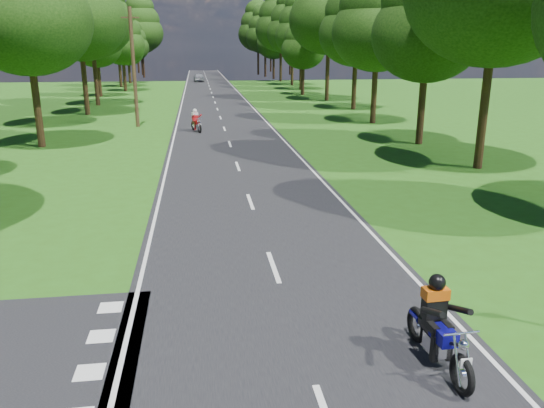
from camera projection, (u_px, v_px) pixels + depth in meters
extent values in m
plane|color=#275713|center=(286.00, 303.00, 11.67)|extent=(160.00, 160.00, 0.00)
cube|color=black|center=(213.00, 97.00, 59.13)|extent=(7.00, 140.00, 0.02)
cube|color=silver|center=(273.00, 267.00, 13.56)|extent=(0.12, 2.00, 0.01)
cube|color=silver|center=(250.00, 202.00, 19.25)|extent=(0.12, 2.00, 0.01)
cube|color=silver|center=(238.00, 166.00, 24.95)|extent=(0.12, 2.00, 0.01)
cube|color=silver|center=(230.00, 144.00, 30.65)|extent=(0.12, 2.00, 0.01)
cube|color=silver|center=(224.00, 129.00, 36.34)|extent=(0.12, 2.00, 0.01)
cube|color=silver|center=(220.00, 118.00, 42.04)|extent=(0.12, 2.00, 0.01)
cube|color=silver|center=(217.00, 109.00, 47.73)|extent=(0.12, 2.00, 0.01)
cube|color=silver|center=(215.00, 102.00, 53.43)|extent=(0.12, 2.00, 0.01)
cube|color=silver|center=(213.00, 97.00, 59.13)|extent=(0.12, 2.00, 0.01)
cube|color=silver|center=(212.00, 93.00, 64.82)|extent=(0.12, 2.00, 0.01)
cube|color=silver|center=(210.00, 89.00, 70.52)|extent=(0.12, 2.00, 0.01)
cube|color=silver|center=(209.00, 86.00, 76.21)|extent=(0.12, 2.00, 0.01)
cube|color=silver|center=(208.00, 83.00, 81.91)|extent=(0.12, 2.00, 0.01)
cube|color=silver|center=(207.00, 81.00, 87.60)|extent=(0.12, 2.00, 0.01)
cube|color=silver|center=(207.00, 79.00, 93.30)|extent=(0.12, 2.00, 0.01)
cube|color=silver|center=(206.00, 77.00, 99.00)|extent=(0.12, 2.00, 0.01)
cube|color=silver|center=(205.00, 75.00, 104.69)|extent=(0.12, 2.00, 0.01)
cube|color=silver|center=(205.00, 74.00, 110.39)|extent=(0.12, 2.00, 0.01)
cube|color=silver|center=(204.00, 72.00, 116.08)|extent=(0.12, 2.00, 0.01)
cube|color=silver|center=(204.00, 71.00, 121.78)|extent=(0.12, 2.00, 0.01)
cube|color=silver|center=(183.00, 97.00, 58.69)|extent=(0.10, 140.00, 0.01)
cube|color=silver|center=(243.00, 97.00, 59.56)|extent=(0.10, 140.00, 0.01)
cube|color=silver|center=(90.00, 372.00, 9.16)|extent=(0.50, 0.50, 0.01)
cube|color=silver|center=(101.00, 336.00, 10.30)|extent=(0.50, 0.50, 0.01)
cube|color=silver|center=(111.00, 307.00, 11.44)|extent=(0.50, 0.50, 0.01)
cylinder|color=black|center=(38.00, 112.00, 29.42)|extent=(0.40, 0.40, 3.91)
ellipsoid|color=black|center=(26.00, 20.00, 28.04)|extent=(6.85, 6.85, 5.82)
cylinder|color=black|center=(37.00, 99.00, 37.12)|extent=(0.40, 0.40, 3.79)
ellipsoid|color=black|center=(28.00, 29.00, 35.79)|extent=(6.64, 6.64, 5.64)
ellipsoid|color=black|center=(24.00, 0.00, 35.26)|extent=(5.69, 5.69, 4.84)
cylinder|color=black|center=(85.00, 88.00, 43.41)|extent=(0.40, 0.40, 4.32)
ellipsoid|color=black|center=(79.00, 20.00, 41.90)|extent=(7.56, 7.56, 6.42)
cylinder|color=black|center=(96.00, 82.00, 50.46)|extent=(0.40, 0.40, 4.40)
ellipsoid|color=black|center=(91.00, 22.00, 48.92)|extent=(7.71, 7.71, 6.55)
cylinder|color=black|center=(99.00, 82.00, 59.65)|extent=(0.40, 0.40, 3.20)
ellipsoid|color=black|center=(96.00, 46.00, 58.52)|extent=(5.60, 5.60, 4.76)
ellipsoid|color=black|center=(95.00, 31.00, 58.08)|extent=(4.80, 4.80, 4.08)
ellipsoid|color=black|center=(93.00, 16.00, 57.63)|extent=(3.60, 3.60, 3.06)
cylinder|color=black|center=(125.00, 78.00, 66.89)|extent=(0.40, 0.40, 3.22)
ellipsoid|color=black|center=(122.00, 45.00, 65.76)|extent=(5.64, 5.64, 4.79)
ellipsoid|color=black|center=(121.00, 32.00, 65.31)|extent=(4.83, 4.83, 4.11)
ellipsoid|color=black|center=(120.00, 19.00, 64.87)|extent=(3.62, 3.62, 3.08)
cylinder|color=black|center=(120.00, 74.00, 74.00)|extent=(0.40, 0.40, 3.61)
ellipsoid|color=black|center=(118.00, 40.00, 72.73)|extent=(6.31, 6.31, 5.37)
ellipsoid|color=black|center=(117.00, 27.00, 72.23)|extent=(5.41, 5.41, 4.60)
ellipsoid|color=black|center=(115.00, 13.00, 71.73)|extent=(4.06, 4.06, 3.45)
cylinder|color=black|center=(130.00, 74.00, 81.61)|extent=(0.40, 0.40, 2.67)
ellipsoid|color=black|center=(128.00, 52.00, 80.67)|extent=(4.67, 4.67, 3.97)
ellipsoid|color=black|center=(127.00, 43.00, 80.30)|extent=(4.00, 4.00, 3.40)
ellipsoid|color=black|center=(127.00, 34.00, 79.93)|extent=(3.00, 3.00, 2.55)
cylinder|color=black|center=(134.00, 70.00, 90.21)|extent=(0.40, 0.40, 3.09)
ellipsoid|color=black|center=(133.00, 47.00, 89.13)|extent=(5.40, 5.40, 4.59)
ellipsoid|color=black|center=(132.00, 38.00, 88.70)|extent=(4.63, 4.63, 3.93)
ellipsoid|color=black|center=(131.00, 28.00, 88.27)|extent=(3.47, 3.47, 2.95)
cylinder|color=black|center=(143.00, 65.00, 96.32)|extent=(0.40, 0.40, 4.48)
ellipsoid|color=black|center=(141.00, 33.00, 94.75)|extent=(7.84, 7.84, 6.66)
ellipsoid|color=black|center=(140.00, 20.00, 94.13)|extent=(6.72, 6.72, 5.71)
ellipsoid|color=black|center=(140.00, 7.00, 93.51)|extent=(5.04, 5.04, 4.28)
cylinder|color=black|center=(142.00, 64.00, 104.76)|extent=(0.40, 0.40, 4.09)
ellipsoid|color=black|center=(140.00, 38.00, 103.32)|extent=(7.16, 7.16, 6.09)
ellipsoid|color=black|center=(140.00, 27.00, 102.75)|extent=(6.14, 6.14, 5.22)
ellipsoid|color=black|center=(139.00, 16.00, 102.19)|extent=(4.61, 4.61, 3.92)
cylinder|color=black|center=(483.00, 119.00, 24.06)|extent=(0.40, 0.40, 4.56)
cylinder|color=black|center=(421.00, 114.00, 30.36)|extent=(0.40, 0.40, 3.49)
ellipsoid|color=black|center=(427.00, 35.00, 29.13)|extent=(6.12, 6.12, 5.20)
ellipsoid|color=black|center=(430.00, 2.00, 28.64)|extent=(5.24, 5.24, 4.46)
cylinder|color=black|center=(374.00, 98.00, 38.78)|extent=(0.40, 0.40, 3.69)
ellipsoid|color=black|center=(377.00, 32.00, 37.49)|extent=(6.46, 6.46, 5.49)
ellipsoid|color=black|center=(379.00, 5.00, 36.97)|extent=(5.54, 5.54, 4.71)
cylinder|color=black|center=(354.00, 88.00, 47.31)|extent=(0.40, 0.40, 3.74)
ellipsoid|color=black|center=(356.00, 34.00, 46.00)|extent=(6.55, 6.55, 5.57)
ellipsoid|color=black|center=(357.00, 12.00, 45.48)|extent=(5.62, 5.62, 4.77)
cylinder|color=black|center=(327.00, 78.00, 55.01)|extent=(0.40, 0.40, 4.64)
ellipsoid|color=black|center=(329.00, 20.00, 53.38)|extent=(8.12, 8.12, 6.91)
cylinder|color=black|center=(303.00, 82.00, 61.93)|extent=(0.40, 0.40, 2.91)
ellipsoid|color=black|center=(303.00, 50.00, 60.91)|extent=(5.09, 5.09, 4.33)
ellipsoid|color=black|center=(303.00, 37.00, 60.51)|extent=(4.36, 4.36, 3.71)
ellipsoid|color=black|center=(304.00, 24.00, 60.10)|extent=(3.27, 3.27, 2.78)
cylinder|color=black|center=(301.00, 75.00, 69.06)|extent=(0.40, 0.40, 3.88)
ellipsoid|color=black|center=(301.00, 36.00, 67.69)|extent=(6.78, 6.78, 5.77)
ellipsoid|color=black|center=(302.00, 21.00, 67.16)|extent=(5.81, 5.81, 4.94)
ellipsoid|color=black|center=(302.00, 5.00, 66.62)|extent=(4.36, 4.36, 3.71)
cylinder|color=black|center=(292.00, 71.00, 77.10)|extent=(0.40, 0.40, 4.18)
ellipsoid|color=black|center=(293.00, 33.00, 75.63)|extent=(7.31, 7.31, 6.21)
ellipsoid|color=black|center=(293.00, 18.00, 75.05)|extent=(6.27, 6.27, 5.33)
ellipsoid|color=black|center=(293.00, 3.00, 74.47)|extent=(4.70, 4.70, 4.00)
cylinder|color=black|center=(281.00, 67.00, 85.50)|extent=(0.40, 0.40, 4.63)
ellipsoid|color=black|center=(281.00, 30.00, 83.88)|extent=(8.11, 8.11, 6.89)
ellipsoid|color=black|center=(281.00, 14.00, 83.23)|extent=(6.95, 6.95, 5.91)
cylinder|color=black|center=(274.00, 69.00, 92.58)|extent=(0.40, 0.40, 3.36)
ellipsoid|color=black|center=(274.00, 44.00, 91.40)|extent=(5.88, 5.88, 5.00)
ellipsoid|color=black|center=(274.00, 34.00, 90.94)|extent=(5.04, 5.04, 4.29)
ellipsoid|color=black|center=(274.00, 24.00, 90.47)|extent=(3.78, 3.78, 3.21)
cylinder|color=black|center=(265.00, 65.00, 99.27)|extent=(0.40, 0.40, 4.09)
ellipsoid|color=black|center=(265.00, 37.00, 97.84)|extent=(7.15, 7.15, 6.08)
ellipsoid|color=black|center=(265.00, 26.00, 97.27)|extent=(6.13, 6.13, 5.21)
ellipsoid|color=black|center=(265.00, 15.00, 96.70)|extent=(4.60, 4.60, 3.91)
cylinder|color=black|center=(258.00, 63.00, 106.52)|extent=(0.40, 0.40, 4.48)
ellipsoid|color=black|center=(258.00, 34.00, 104.94)|extent=(7.84, 7.84, 6.66)
ellipsoid|color=black|center=(258.00, 23.00, 104.32)|extent=(6.72, 6.72, 5.71)
ellipsoid|color=black|center=(258.00, 11.00, 103.70)|extent=(5.04, 5.04, 4.28)
cylinder|color=black|center=(138.00, 64.00, 113.69)|extent=(0.40, 0.40, 3.84)
ellipsoid|color=black|center=(137.00, 41.00, 112.34)|extent=(6.72, 6.72, 5.71)
ellipsoid|color=black|center=(136.00, 31.00, 111.81)|extent=(5.76, 5.76, 4.90)
ellipsoid|color=black|center=(135.00, 22.00, 111.28)|extent=(4.32, 4.32, 3.67)
cylinder|color=black|center=(271.00, 62.00, 119.38)|extent=(0.40, 0.40, 4.16)
ellipsoid|color=black|center=(271.00, 38.00, 117.92)|extent=(7.28, 7.28, 6.19)
ellipsoid|color=black|center=(271.00, 29.00, 117.34)|extent=(6.24, 6.24, 5.30)
ellipsoid|color=black|center=(271.00, 19.00, 116.76)|extent=(4.68, 4.68, 3.98)
cylinder|color=black|center=(119.00, 67.00, 99.23)|extent=(0.40, 0.40, 3.52)
ellipsoid|color=black|center=(117.00, 43.00, 98.00)|extent=(6.16, 6.16, 5.24)
ellipsoid|color=black|center=(117.00, 33.00, 97.51)|extent=(5.28, 5.28, 4.49)
ellipsoid|color=black|center=(116.00, 23.00, 97.02)|extent=(3.96, 3.96, 3.37)
cylinder|color=black|center=(290.00, 63.00, 106.31)|extent=(0.40, 0.40, 4.48)
ellipsoid|color=black|center=(290.00, 34.00, 104.73)|extent=(7.84, 7.84, 6.66)
ellipsoid|color=black|center=(290.00, 23.00, 104.11)|extent=(6.72, 6.72, 5.71)
ellipsoid|color=black|center=(291.00, 11.00, 103.49)|extent=(5.04, 5.04, 4.28)
cylinder|color=#382616|center=(134.00, 68.00, 36.31)|extent=(0.26, 0.26, 8.00)
cube|color=#382616|center=(130.00, 17.00, 35.37)|extent=(1.20, 0.10, 0.10)
imported|color=#A6A9AD|center=(199.00, 77.00, 85.27)|extent=(1.74, 4.07, 1.37)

